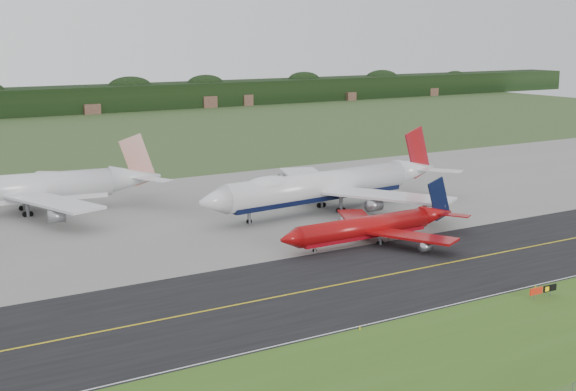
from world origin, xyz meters
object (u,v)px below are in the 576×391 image
at_px(jet_star_tail, 23,189).
at_px(taxiway_sign, 543,290).
at_px(jet_ba_747, 326,185).
at_px(jet_red_737, 373,227).

xyz_separation_m(jet_star_tail, taxiway_sign, (48.76, -93.01, -3.93)).
bearing_deg(taxiway_sign, jet_ba_747, 84.80).
height_order(jet_ba_747, jet_star_tail, jet_ba_747).
xyz_separation_m(jet_red_737, taxiway_sign, (1.64, -37.06, -1.65)).
distance_m(jet_star_tail, taxiway_sign, 105.09).
height_order(jet_ba_747, jet_red_737, jet_ba_747).
height_order(jet_red_737, taxiway_sign, jet_red_737).
relative_size(jet_ba_747, jet_star_tail, 1.09).
bearing_deg(jet_ba_747, taxiway_sign, -95.20).
distance_m(jet_ba_747, taxiway_sign, 62.96).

